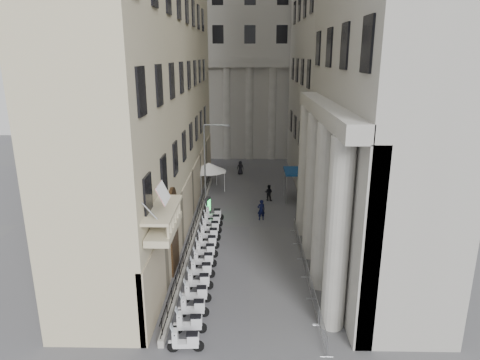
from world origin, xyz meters
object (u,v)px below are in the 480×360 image
(scooter_0, at_px, (186,351))
(security_tent, at_px, (214,168))
(info_kiosk, at_px, (208,208))
(pedestrian_b, at_px, (269,193))
(street_lamp, at_px, (207,157))
(pedestrian_a, at_px, (261,210))

(scooter_0, relative_size, security_tent, 0.42)
(info_kiosk, relative_size, pedestrian_b, 1.14)
(scooter_0, height_order, security_tent, security_tent)
(security_tent, distance_m, street_lamp, 4.04)
(pedestrian_b, bearing_deg, info_kiosk, 57.26)
(scooter_0, bearing_deg, info_kiosk, -1.36)
(scooter_0, distance_m, pedestrian_a, 17.46)
(scooter_0, relative_size, street_lamp, 0.20)
(security_tent, relative_size, street_lamp, 0.48)
(security_tent, bearing_deg, street_lamp, -95.39)
(pedestrian_b, bearing_deg, pedestrian_a, 97.30)
(security_tent, distance_m, info_kiosk, 7.74)
(scooter_0, height_order, street_lamp, street_lamp)
(pedestrian_a, relative_size, pedestrian_b, 1.14)
(security_tent, bearing_deg, info_kiosk, -90.04)
(security_tent, relative_size, pedestrian_b, 2.24)
(street_lamp, height_order, pedestrian_a, street_lamp)
(scooter_0, xyz_separation_m, pedestrian_b, (4.89, 22.07, 0.79))
(scooter_0, xyz_separation_m, info_kiosk, (-0.56, 17.43, 0.91))
(scooter_0, bearing_deg, security_tent, -1.94)
(info_kiosk, bearing_deg, security_tent, 105.42)
(info_kiosk, bearing_deg, street_lamp, 109.96)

